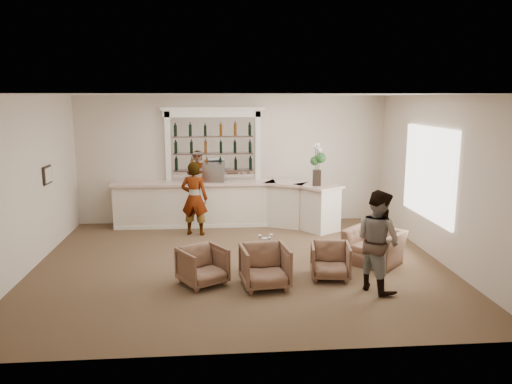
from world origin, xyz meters
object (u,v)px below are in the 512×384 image
armchair_right (330,261)px  flower_vase (317,162)px  bar_counter (227,204)px  guest (378,241)px  armchair_left (203,266)px  armchair_center (265,266)px  espresso_machine (214,173)px  sommelier (194,198)px  armchair_far (374,247)px  cocktail_table (266,259)px

armchair_right → flower_vase: 3.51m
bar_counter → guest: size_ratio=3.28×
armchair_left → flower_vase: 4.49m
bar_counter → armchair_center: bar_counter is taller
guest → flower_vase: flower_vase is taller
espresso_machine → flower_vase: size_ratio=0.52×
bar_counter → armchair_right: (1.76, -3.90, -0.25)m
flower_vase → armchair_center: bearing=-114.6°
sommelier → armchair_far: 4.38m
sommelier → armchair_right: bearing=143.0°
armchair_left → espresso_machine: 4.18m
guest → espresso_machine: (-2.75, 4.54, 0.51)m
cocktail_table → armchair_far: armchair_far is taller
cocktail_table → armchair_left: armchair_left is taller
sommelier → flower_vase: bearing=-165.3°
sommelier → armchair_center: (1.33, -3.48, -0.51)m
espresso_machine → bar_counter: bearing=0.8°
armchair_right → flower_vase: (0.38, 3.20, 1.39)m
guest → armchair_left: size_ratio=2.35×
armchair_left → guest: bearing=-40.8°
flower_vase → espresso_machine: bearing=163.7°
sommelier → armchair_far: size_ratio=1.71×
cocktail_table → flower_vase: (1.51, 2.77, 1.47)m
armchair_far → bar_counter: bearing=175.7°
guest → flower_vase: bearing=-23.7°
guest → armchair_far: bearing=-44.1°
cocktail_table → armchair_far: (2.18, 0.33, 0.09)m
sommelier → armchair_far: sommelier is taller
armchair_center → espresso_machine: espresso_machine is taller
bar_counter → sommelier: sommelier is taller
bar_counter → espresso_machine: bearing=175.7°
cocktail_table → flower_vase: flower_vase is taller
bar_counter → espresso_machine: 0.87m
guest → armchair_left: guest is taller
espresso_machine → armchair_far: bearing=-40.2°
guest → armchair_right: size_ratio=2.44×
cocktail_table → armchair_left: (-1.18, -0.55, 0.09)m
cocktail_table → armchair_right: armchair_right is taller
cocktail_table → sommelier: sommelier is taller
armchair_right → espresso_machine: bearing=126.7°
bar_counter → cocktail_table: bar_counter is taller
armchair_far → flower_vase: 2.89m
cocktail_table → guest: size_ratio=0.40×
armchair_left → espresso_machine: (0.22, 4.04, 1.04)m
cocktail_table → espresso_machine: 3.80m
armchair_center → flower_vase: bearing=58.4°
guest → espresso_machine: guest is taller
cocktail_table → armchair_center: bearing=-98.0°
armchair_center → bar_counter: bearing=90.2°
armchair_center → flower_vase: size_ratio=0.79×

